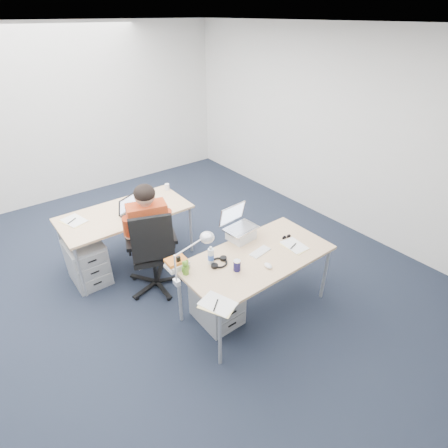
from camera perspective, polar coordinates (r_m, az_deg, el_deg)
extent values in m
plane|color=black|center=(4.27, -8.31, -11.80)|extent=(7.00, 7.00, 0.00)
cube|color=silver|center=(6.63, -25.44, 15.43)|extent=(6.00, 0.02, 2.80)
cube|color=silver|center=(5.43, 19.60, 13.61)|extent=(0.02, 7.00, 2.80)
cube|color=white|center=(3.14, -12.71, 28.99)|extent=(6.00, 7.00, 0.01)
cube|color=tan|center=(3.65, 5.40, -5.42)|extent=(1.60, 0.80, 0.03)
cylinder|color=#B7BABC|center=(3.35, -0.67, -18.09)|extent=(0.04, 0.04, 0.70)
cylinder|color=#B7BABC|center=(4.17, 16.16, -7.76)|extent=(0.04, 0.04, 0.70)
cylinder|color=#B7BABC|center=(3.76, -7.25, -11.53)|extent=(0.04, 0.04, 0.70)
cylinder|color=#B7BABC|center=(4.51, 9.23, -3.50)|extent=(0.04, 0.04, 0.70)
cube|color=tan|center=(4.60, -15.91, 1.75)|extent=(1.60, 0.80, 0.03)
cylinder|color=#B7BABC|center=(4.34, -22.38, -7.33)|extent=(0.04, 0.04, 0.70)
cylinder|color=#B7BABC|center=(4.79, -5.43, -0.92)|extent=(0.04, 0.04, 0.70)
cylinder|color=#B7BABC|center=(4.92, -24.90, -3.10)|extent=(0.04, 0.04, 0.70)
cylinder|color=#B7BABC|center=(5.32, -9.55, 2.27)|extent=(0.04, 0.04, 0.70)
cylinder|color=black|center=(4.30, -11.23, -6.99)|extent=(0.05, 0.05, 0.43)
cube|color=black|center=(4.17, -11.54, -4.56)|extent=(0.61, 0.61, 0.07)
cube|color=black|center=(3.79, -11.65, -2.38)|extent=(0.44, 0.21, 0.53)
cube|color=#C1411B|center=(3.99, -12.18, -0.58)|extent=(0.47, 0.33, 0.58)
sphere|color=tan|center=(3.80, -12.85, 4.60)|extent=(0.22, 0.22, 0.22)
cube|color=#AEB1B3|center=(3.80, -1.17, -12.21)|extent=(0.40, 0.50, 0.55)
cube|color=#AEB1B3|center=(4.61, -21.41, -5.83)|extent=(0.40, 0.50, 0.55)
cube|color=white|center=(3.70, 5.91, -4.53)|extent=(0.26, 0.13, 0.01)
ellipsoid|color=white|center=(3.50, 7.21, -6.76)|extent=(0.07, 0.11, 0.04)
cylinder|color=#181542|center=(3.41, 2.13, -6.77)|extent=(0.08, 0.08, 0.12)
cylinder|color=silver|center=(3.47, -2.16, -5.12)|extent=(0.07, 0.07, 0.20)
cube|color=silver|center=(3.49, -7.72, -6.36)|extent=(0.25, 0.21, 0.10)
cube|color=black|center=(3.44, -7.41, -6.33)|extent=(0.04, 0.03, 0.15)
cube|color=#F6DF8E|center=(3.08, -1.06, -13.09)|extent=(0.31, 0.36, 0.01)
cube|color=#F6DF8E|center=(3.84, 11.41, -3.55)|extent=(0.20, 0.28, 0.01)
cylinder|color=white|center=(5.03, -9.27, 5.98)|extent=(0.07, 0.07, 0.09)
cube|color=white|center=(4.58, -23.34, 0.42)|extent=(0.28, 0.34, 0.01)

